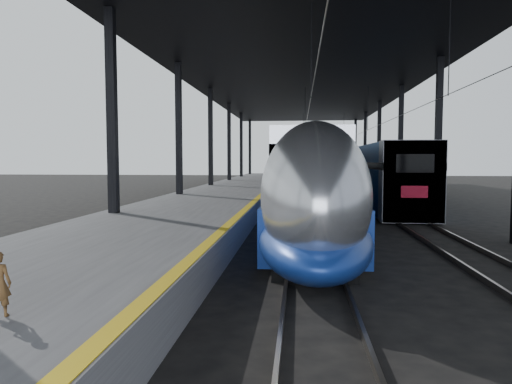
# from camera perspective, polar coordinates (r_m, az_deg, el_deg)

# --- Properties ---
(ground) EXTENTS (160.00, 160.00, 0.00)m
(ground) POSITION_cam_1_polar(r_m,az_deg,el_deg) (12.99, -1.75, -9.79)
(ground) COLOR black
(ground) RESTS_ON ground
(platform) EXTENTS (6.00, 80.00, 1.00)m
(platform) POSITION_cam_1_polar(r_m,az_deg,el_deg) (33.02, -3.41, -0.50)
(platform) COLOR #4C4C4F
(platform) RESTS_ON ground
(yellow_strip) EXTENTS (0.30, 80.00, 0.01)m
(yellow_strip) POSITION_cam_1_polar(r_m,az_deg,el_deg) (32.67, 1.44, 0.35)
(yellow_strip) COLOR gold
(yellow_strip) RESTS_ON platform
(rails) EXTENTS (6.52, 80.00, 0.16)m
(rails) POSITION_cam_1_polar(r_m,az_deg,el_deg) (32.79, 10.54, -1.33)
(rails) COLOR slate
(rails) RESTS_ON ground
(canopy) EXTENTS (18.00, 75.00, 9.47)m
(canopy) POSITION_cam_1_polar(r_m,az_deg,el_deg) (33.07, 6.11, 14.48)
(canopy) COLOR black
(canopy) RESTS_ON ground
(tgv_train) EXTENTS (2.99, 65.20, 4.29)m
(tgv_train) POSITION_cam_1_polar(r_m,az_deg,el_deg) (40.11, 6.06, 2.44)
(tgv_train) COLOR #ABADB2
(tgv_train) RESTS_ON ground
(second_train) EXTENTS (2.94, 56.05, 4.05)m
(second_train) POSITION_cam_1_polar(r_m,az_deg,el_deg) (49.72, 11.73, 2.74)
(second_train) COLOR navy
(second_train) RESTS_ON ground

